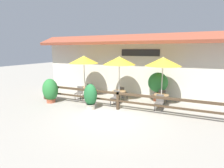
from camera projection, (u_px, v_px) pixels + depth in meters
The scene contains 18 objects.
ground_plane at pixel (110, 116), 8.55m from camera, with size 60.00×60.00×0.00m, color gray.
building_facade at pixel (135, 65), 11.83m from camera, with size 14.28×1.49×4.23m.
patio_railing at pixel (118, 97), 9.36m from camera, with size 10.40×0.14×0.95m.
patio_umbrella_near at pixel (84, 60), 11.50m from camera, with size 1.95×1.95×2.82m.
dining_table_near at pixel (85, 89), 11.88m from camera, with size 0.83×0.83×0.71m.
chair_near_streetside at pixel (79, 92), 11.34m from camera, with size 0.47×0.47×0.85m.
chair_near_wallside at pixel (90, 89), 12.43m from camera, with size 0.50×0.50×0.85m.
patio_umbrella_middle at pixel (119, 61), 10.38m from camera, with size 1.95×1.95×2.82m.
dining_table_middle at pixel (119, 93), 10.76m from camera, with size 0.83×0.83×0.71m.
chair_middle_streetside at pixel (116, 97), 10.19m from camera, with size 0.48×0.48×0.85m.
chair_middle_wallside at pixel (123, 92), 11.35m from camera, with size 0.51×0.51×0.85m.
patio_umbrella_far at pixel (163, 62), 9.48m from camera, with size 1.95×1.95×2.82m.
dining_table_far at pixel (161, 97), 9.86m from camera, with size 0.83×0.83×0.71m.
chair_far_streetside at pixel (159, 102), 9.28m from camera, with size 0.43×0.43×0.85m.
chair_far_wallside at pixel (162, 96), 10.48m from camera, with size 0.48×0.48×0.85m.
potted_plant_tall_tropical at pixel (50, 90), 10.62m from camera, with size 0.96×0.86×1.48m.
potted_plant_entrance_palm at pixel (90, 96), 9.42m from camera, with size 0.73×0.66×1.40m.
potted_plant_broad_leaf at pixel (158, 83), 10.88m from camera, with size 1.22×1.09×1.81m.
Camera 1 is at (3.30, -7.39, 3.17)m, focal length 28.00 mm.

